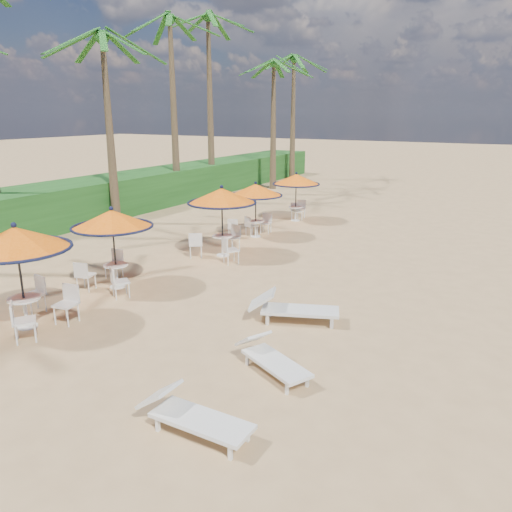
{
  "coord_description": "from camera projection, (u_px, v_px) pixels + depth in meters",
  "views": [
    {
      "loc": [
        4.82,
        -6.82,
        4.88
      ],
      "look_at": [
        -1.44,
        4.22,
        1.2
      ],
      "focal_mm": 35.0,
      "sensor_mm": 36.0,
      "label": 1
    }
  ],
  "objects": [
    {
      "name": "ground",
      "position": [
        212.0,
        383.0,
        9.34
      ],
      "size": [
        160.0,
        160.0,
        0.0
      ],
      "primitive_type": "plane",
      "color": "tan",
      "rests_on": "ground"
    },
    {
      "name": "scrub_hedge",
      "position": [
        112.0,
        195.0,
        24.67
      ],
      "size": [
        3.0,
        40.0,
        1.8
      ],
      "primitive_type": "cube",
      "color": "#194716",
      "rests_on": "ground"
    },
    {
      "name": "station_0",
      "position": [
        20.0,
        251.0,
        11.26
      ],
      "size": [
        2.42,
        2.42,
        2.52
      ],
      "color": "black",
      "rests_on": "ground"
    },
    {
      "name": "station_1",
      "position": [
        111.0,
        229.0,
        13.93
      ],
      "size": [
        2.27,
        2.27,
        2.37
      ],
      "color": "black",
      "rests_on": "ground"
    },
    {
      "name": "station_2",
      "position": [
        221.0,
        205.0,
        17.06
      ],
      "size": [
        2.39,
        2.39,
        2.49
      ],
      "color": "black",
      "rests_on": "ground"
    },
    {
      "name": "station_3",
      "position": [
        255.0,
        197.0,
        19.8
      ],
      "size": [
        2.15,
        2.15,
        2.24
      ],
      "color": "black",
      "rests_on": "ground"
    },
    {
      "name": "station_4",
      "position": [
        297.0,
        184.0,
        22.77
      ],
      "size": [
        2.16,
        2.2,
        2.26
      ],
      "color": "black",
      "rests_on": "ground"
    },
    {
      "name": "lounger_near",
      "position": [
        191.0,
        414.0,
        7.81
      ],
      "size": [
        1.93,
        0.61,
        0.69
      ],
      "rotation": [
        0.0,
        0.0,
        -0.0
      ],
      "color": "silver",
      "rests_on": "ground"
    },
    {
      "name": "lounger_mid",
      "position": [
        270.0,
        357.0,
        9.66
      ],
      "size": [
        1.91,
        1.34,
        0.66
      ],
      "rotation": [
        0.0,
        0.0,
        -0.46
      ],
      "color": "silver",
      "rests_on": "ground"
    },
    {
      "name": "lounger_far",
      "position": [
        291.0,
        308.0,
        11.96
      ],
      "size": [
        2.25,
        1.41,
        0.77
      ],
      "rotation": [
        0.0,
        0.0,
        0.37
      ],
      "color": "silver",
      "rests_on": "ground"
    },
    {
      "name": "palm_3",
      "position": [
        103.0,
        49.0,
        20.59
      ],
      "size": [
        5.0,
        5.0,
        8.09
      ],
      "color": "brown",
      "rests_on": "ground"
    },
    {
      "name": "palm_4",
      "position": [
        170.0,
        31.0,
        25.11
      ],
      "size": [
        5.0,
        5.0,
        9.62
      ],
      "color": "brown",
      "rests_on": "ground"
    },
    {
      "name": "palm_5",
      "position": [
        208.0,
        28.0,
        28.1
      ],
      "size": [
        5.0,
        5.0,
        10.27
      ],
      "color": "brown",
      "rests_on": "ground"
    },
    {
      "name": "palm_6",
      "position": [
        274.0,
        71.0,
        30.84
      ],
      "size": [
        5.0,
        5.0,
        8.04
      ],
      "color": "brown",
      "rests_on": "ground"
    },
    {
      "name": "palm_7",
      "position": [
        294.0,
        67.0,
        35.08
      ],
      "size": [
        5.0,
        5.0,
        8.7
      ],
      "color": "brown",
      "rests_on": "ground"
    }
  ]
}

